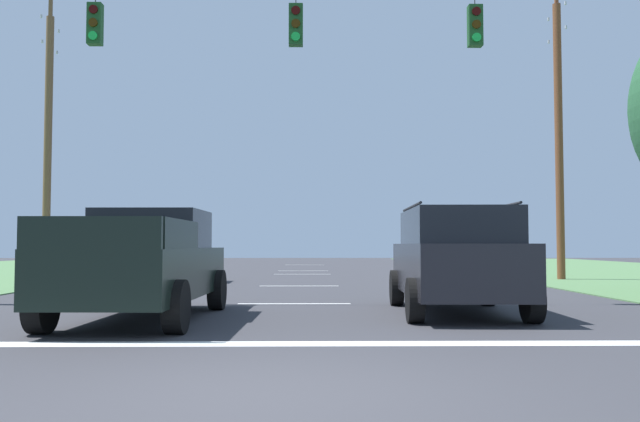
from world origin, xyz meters
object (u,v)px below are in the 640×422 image
overhead_signal_span (299,111)px  utility_pole_mid_right (559,133)px  pickup_truck (145,264)px  distant_car_crossing_white (155,260)px  utility_pole_near_left (48,139)px  suv_black (456,258)px

overhead_signal_span → utility_pole_mid_right: bearing=45.6°
pickup_truck → utility_pole_mid_right: bearing=46.5°
overhead_signal_span → pickup_truck: overhead_signal_span is taller
distant_car_crossing_white → utility_pole_near_left: utility_pole_near_left is taller
overhead_signal_span → utility_pole_mid_right: utility_pole_mid_right is taller
distant_car_crossing_white → utility_pole_mid_right: size_ratio=0.39×
pickup_truck → utility_pole_mid_right: (12.26, 12.93, 4.54)m
pickup_truck → suv_black: (5.71, 0.91, 0.09)m
pickup_truck → distant_car_crossing_white: 11.84m
overhead_signal_span → distant_car_crossing_white: overhead_signal_span is taller
suv_black → utility_pole_near_left: bearing=135.3°
distant_car_crossing_white → suv_black: bearing=-52.4°
overhead_signal_span → distant_car_crossing_white: (-5.18, 8.43, -3.54)m
overhead_signal_span → suv_black: (3.03, -2.24, -3.27)m
distant_car_crossing_white → utility_pole_mid_right: bearing=5.3°
pickup_truck → utility_pole_near_left: 15.91m
distant_car_crossing_white → overhead_signal_span: bearing=-58.4°
utility_pole_near_left → pickup_truck: bearing=-62.5°
overhead_signal_span → utility_pole_near_left: size_ratio=1.57×
overhead_signal_span → pickup_truck: (-2.68, -3.15, -3.36)m
overhead_signal_span → distant_car_crossing_white: bearing=121.6°
pickup_truck → suv_black: suv_black is taller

